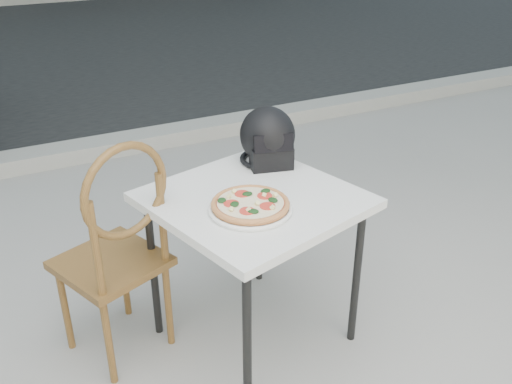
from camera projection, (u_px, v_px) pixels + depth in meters
name	position (u px, v px, depth m)	size (l,w,h in m)	color
street_asphalt	(5.00, 53.00, 7.59)	(30.00, 8.00, 0.00)	black
curb	(57.00, 155.00, 4.39)	(30.00, 0.25, 0.12)	gray
cafe_table_main	(254.00, 210.00, 2.37)	(0.94, 0.94, 0.73)	white
plate	(250.00, 209.00, 2.22)	(0.39, 0.39, 0.02)	white
pizza	(250.00, 204.00, 2.21)	(0.33, 0.33, 0.04)	#BD7A45
helmet	(268.00, 139.00, 2.59)	(0.31, 0.32, 0.26)	black
cafe_chair_main	(118.00, 243.00, 2.30)	(0.52, 0.52, 1.04)	brown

